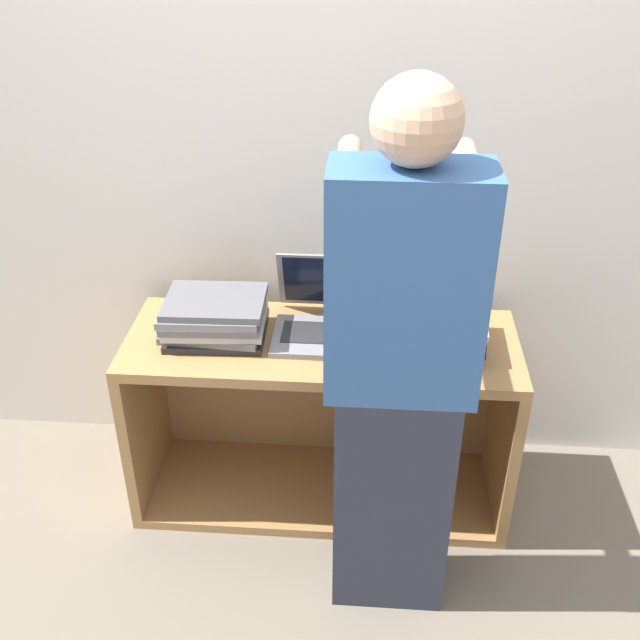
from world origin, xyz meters
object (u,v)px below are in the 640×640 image
(laptop_open, at_px, (323,318))
(laptop_stack_left, at_px, (215,318))
(laptop_stack_right, at_px, (432,329))
(person, at_px, (400,377))

(laptop_open, distance_m, laptop_stack_left, 0.36)
(laptop_stack_left, relative_size, laptop_stack_right, 1.01)
(person, bearing_deg, laptop_stack_right, 74.00)
(laptop_open, xyz_separation_m, person, (0.24, -0.46, 0.10))
(laptop_open, xyz_separation_m, laptop_stack_left, (-0.35, -0.06, 0.02))
(laptop_stack_right, height_order, person, person)
(laptop_stack_left, bearing_deg, laptop_stack_right, -0.02)
(laptop_open, height_order, laptop_stack_right, laptop_open)
(person, bearing_deg, laptop_open, 117.80)
(laptop_open, relative_size, laptop_stack_right, 1.00)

